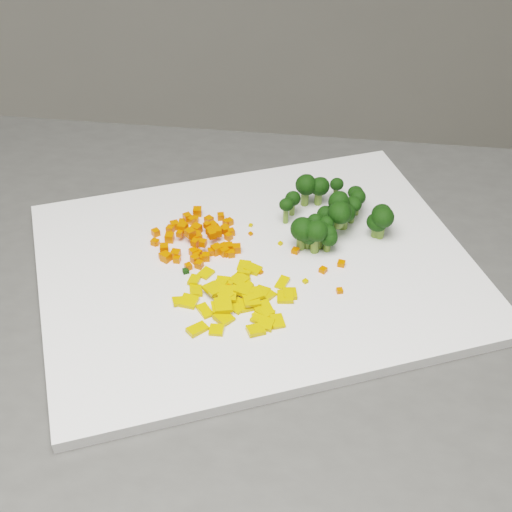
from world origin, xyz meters
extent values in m
cube|color=#4B4A48|center=(-0.36, 0.52, 0.45)|extent=(1.05, 0.89, 0.90)
cube|color=white|center=(-0.31, 0.51, 0.91)|extent=(0.48, 0.38, 0.01)
cube|color=#F14E02|center=(-0.33, 0.53, 0.92)|extent=(0.01, 0.01, 0.01)
cube|color=#F14E02|center=(-0.40, 0.55, 0.92)|extent=(0.01, 0.01, 0.01)
cube|color=#F14E02|center=(-0.37, 0.53, 0.92)|extent=(0.01, 0.01, 0.01)
cube|color=#F14E02|center=(-0.38, 0.57, 0.92)|extent=(0.01, 0.01, 0.01)
cube|color=#F14E02|center=(-0.36, 0.58, 0.92)|extent=(0.01, 0.01, 0.01)
cube|color=#F14E02|center=(-0.34, 0.58, 0.92)|extent=(0.01, 0.01, 0.01)
cube|color=#F14E02|center=(-0.33, 0.57, 0.92)|extent=(0.01, 0.01, 0.01)
cube|color=#F14E02|center=(-0.34, 0.57, 0.92)|extent=(0.01, 0.01, 0.01)
cube|color=#F14E02|center=(-0.34, 0.56, 0.92)|extent=(0.01, 0.01, 0.01)
cube|color=#F14E02|center=(-0.36, 0.52, 0.92)|extent=(0.01, 0.01, 0.01)
cube|color=#F14E02|center=(-0.39, 0.57, 0.92)|extent=(0.01, 0.01, 0.01)
cube|color=#F14E02|center=(-0.35, 0.53, 0.92)|extent=(0.01, 0.01, 0.01)
cube|color=#F14E02|center=(-0.35, 0.57, 0.92)|extent=(0.01, 0.01, 0.01)
cube|color=#F14E02|center=(-0.39, 0.58, 0.92)|extent=(0.01, 0.01, 0.01)
cube|color=#F14E02|center=(-0.34, 0.54, 0.92)|extent=(0.01, 0.01, 0.01)
cube|color=#F14E02|center=(-0.34, 0.57, 0.92)|extent=(0.01, 0.01, 0.01)
cube|color=#F14E02|center=(-0.35, 0.53, 0.92)|extent=(0.01, 0.01, 0.01)
cube|color=#F14E02|center=(-0.32, 0.53, 0.92)|extent=(0.01, 0.01, 0.01)
cube|color=#F14E02|center=(-0.41, 0.56, 0.92)|extent=(0.01, 0.01, 0.01)
cube|color=#F14E02|center=(-0.33, 0.55, 0.92)|extent=(0.01, 0.01, 0.01)
cube|color=#F14E02|center=(-0.34, 0.57, 0.92)|extent=(0.01, 0.01, 0.01)
cube|color=#F14E02|center=(-0.38, 0.51, 0.92)|extent=(0.01, 0.01, 0.01)
cube|color=#F14E02|center=(-0.36, 0.59, 0.92)|extent=(0.01, 0.01, 0.01)
cube|color=#F14E02|center=(-0.39, 0.54, 0.92)|extent=(0.01, 0.01, 0.01)
cube|color=#F14E02|center=(-0.34, 0.53, 0.92)|extent=(0.01, 0.01, 0.01)
cube|color=#F14E02|center=(-0.36, 0.56, 0.92)|extent=(0.01, 0.01, 0.01)
cube|color=#F14E02|center=(-0.40, 0.53, 0.92)|extent=(0.01, 0.01, 0.01)
cube|color=#F14E02|center=(-0.37, 0.56, 0.92)|extent=(0.01, 0.01, 0.01)
cube|color=#F14E02|center=(-0.41, 0.56, 0.92)|extent=(0.01, 0.01, 0.01)
cube|color=#F14E02|center=(-0.39, 0.57, 0.92)|extent=(0.01, 0.01, 0.01)
cube|color=#F14E02|center=(-0.38, 0.60, 0.92)|extent=(0.01, 0.01, 0.01)
cube|color=#F14E02|center=(-0.33, 0.52, 0.92)|extent=(0.01, 0.01, 0.01)
cube|color=#F14E02|center=(-0.35, 0.56, 0.92)|extent=(0.01, 0.01, 0.01)
cube|color=#F14E02|center=(-0.36, 0.52, 0.92)|extent=(0.01, 0.01, 0.01)
cube|color=#F14E02|center=(-0.32, 0.56, 0.92)|extent=(0.01, 0.01, 0.01)
cube|color=#F14E02|center=(-0.35, 0.59, 0.92)|extent=(0.01, 0.01, 0.01)
cube|color=#F14E02|center=(-0.37, 0.53, 0.92)|extent=(0.01, 0.01, 0.01)
cube|color=#F14E02|center=(-0.37, 0.51, 0.92)|extent=(0.01, 0.01, 0.01)
cube|color=#F14E02|center=(-0.37, 0.54, 0.92)|extent=(0.01, 0.01, 0.01)
cube|color=#F14E02|center=(-0.36, 0.54, 0.93)|extent=(0.01, 0.01, 0.01)
cube|color=#F14E02|center=(-0.39, 0.59, 0.92)|extent=(0.01, 0.01, 0.01)
cube|color=#F14E02|center=(-0.37, 0.55, 0.92)|extent=(0.01, 0.01, 0.01)
cube|color=#F14E02|center=(-0.35, 0.55, 0.93)|extent=(0.01, 0.01, 0.01)
cube|color=#F14E02|center=(-0.38, 0.56, 0.92)|extent=(0.01, 0.01, 0.01)
cube|color=#F14E02|center=(-0.37, 0.54, 0.92)|extent=(0.01, 0.01, 0.01)
cube|color=#F14E02|center=(-0.37, 0.56, 0.93)|extent=(0.01, 0.01, 0.01)
cube|color=#F14E02|center=(-0.41, 0.54, 0.92)|extent=(0.01, 0.01, 0.01)
cube|color=#F14E02|center=(-0.36, 0.61, 0.92)|extent=(0.01, 0.01, 0.01)
cube|color=#F14E02|center=(-0.41, 0.58, 0.92)|extent=(0.01, 0.01, 0.01)
cube|color=#F14E02|center=(-0.37, 0.60, 0.92)|extent=(0.01, 0.01, 0.01)
cube|color=#F14E02|center=(-0.38, 0.57, 0.92)|extent=(0.01, 0.01, 0.01)
cube|color=#F14E02|center=(-0.39, 0.53, 0.92)|extent=(0.01, 0.01, 0.01)
cube|color=#F14E02|center=(-0.33, 0.59, 0.92)|extent=(0.01, 0.01, 0.01)
cube|color=#F14E02|center=(-0.33, 0.57, 0.92)|extent=(0.01, 0.01, 0.01)
cube|color=#F14E02|center=(-0.34, 0.53, 0.92)|extent=(0.01, 0.01, 0.01)
cube|color=#F14E02|center=(-0.36, 0.59, 0.92)|extent=(0.01, 0.01, 0.01)
cube|color=#F14E02|center=(-0.33, 0.53, 0.92)|extent=(0.01, 0.01, 0.01)
cube|color=#F14E02|center=(-0.33, 0.58, 0.92)|extent=(0.01, 0.01, 0.01)
cube|color=#F14E02|center=(-0.37, 0.52, 0.92)|extent=(0.01, 0.01, 0.01)
cube|color=#F14E02|center=(-0.37, 0.56, 0.93)|extent=(0.01, 0.01, 0.01)
cube|color=#F14E02|center=(-0.32, 0.58, 0.92)|extent=(0.01, 0.01, 0.01)
cube|color=#E0A20B|center=(-0.33, 0.44, 0.91)|extent=(0.02, 0.02, 0.01)
cube|color=#E0A20B|center=(-0.33, 0.47, 0.91)|extent=(0.02, 0.02, 0.01)
cube|color=#E0A20B|center=(-0.38, 0.48, 0.91)|extent=(0.02, 0.02, 0.01)
cube|color=#E0A20B|center=(-0.33, 0.44, 0.92)|extent=(0.02, 0.01, 0.00)
cube|color=#E0A20B|center=(-0.32, 0.41, 0.91)|extent=(0.02, 0.02, 0.01)
cube|color=#E0A20B|center=(-0.33, 0.40, 0.91)|extent=(0.02, 0.02, 0.01)
cube|color=#E0A20B|center=(-0.36, 0.44, 0.92)|extent=(0.01, 0.02, 0.01)
cube|color=#E0A20B|center=(-0.32, 0.43, 0.91)|extent=(0.02, 0.02, 0.01)
cube|color=#E0A20B|center=(-0.32, 0.50, 0.91)|extent=(0.02, 0.02, 0.01)
cube|color=#E0A20B|center=(-0.36, 0.43, 0.91)|extent=(0.02, 0.02, 0.01)
cube|color=#E0A20B|center=(-0.29, 0.47, 0.91)|extent=(0.02, 0.02, 0.01)
cube|color=#E0A20B|center=(-0.39, 0.46, 0.91)|extent=(0.02, 0.02, 0.01)
cube|color=#E0A20B|center=(-0.31, 0.49, 0.91)|extent=(0.02, 0.02, 0.01)
cube|color=#E0A20B|center=(-0.39, 0.42, 0.91)|extent=(0.02, 0.02, 0.01)
cube|color=#E0A20B|center=(-0.40, 0.46, 0.91)|extent=(0.02, 0.01, 0.01)
cube|color=#E0A20B|center=(-0.35, 0.46, 0.92)|extent=(0.02, 0.02, 0.01)
cube|color=#E0A20B|center=(-0.36, 0.50, 0.91)|extent=(0.02, 0.02, 0.00)
cube|color=#E0A20B|center=(-0.32, 0.42, 0.91)|extent=(0.02, 0.02, 0.01)
cube|color=#E0A20B|center=(-0.31, 0.46, 0.91)|extent=(0.02, 0.02, 0.01)
cube|color=#E0A20B|center=(-0.32, 0.42, 0.91)|extent=(0.03, 0.03, 0.01)
cube|color=#E0A20B|center=(-0.35, 0.48, 0.91)|extent=(0.02, 0.02, 0.01)
cube|color=#E0A20B|center=(-0.33, 0.48, 0.91)|extent=(0.02, 0.02, 0.01)
cube|color=#E0A20B|center=(-0.32, 0.50, 0.91)|extent=(0.02, 0.02, 0.01)
cube|color=#E0A20B|center=(-0.37, 0.41, 0.91)|extent=(0.02, 0.02, 0.01)
cube|color=#E0A20B|center=(-0.35, 0.48, 0.91)|extent=(0.02, 0.02, 0.01)
cube|color=#E0A20B|center=(-0.38, 0.44, 0.91)|extent=(0.02, 0.02, 0.01)
cube|color=#E0A20B|center=(-0.32, 0.43, 0.91)|extent=(0.02, 0.02, 0.01)
cube|color=#E0A20B|center=(-0.33, 0.45, 0.92)|extent=(0.02, 0.02, 0.01)
cube|color=#E0A20B|center=(-0.36, 0.47, 0.92)|extent=(0.02, 0.03, 0.01)
cube|color=#E0A20B|center=(-0.38, 0.49, 0.91)|extent=(0.02, 0.02, 0.01)
cube|color=#E0A20B|center=(-0.34, 0.44, 0.91)|extent=(0.02, 0.02, 0.01)
cube|color=#E0A20B|center=(-0.31, 0.45, 0.91)|extent=(0.02, 0.02, 0.01)
cube|color=#E0A20B|center=(-0.33, 0.46, 0.92)|extent=(0.02, 0.02, 0.01)
cube|color=#E0A20B|center=(-0.36, 0.44, 0.92)|extent=(0.02, 0.02, 0.01)
cube|color=#E0A20B|center=(-0.35, 0.48, 0.91)|extent=(0.02, 0.02, 0.01)
cube|color=#E0A20B|center=(-0.29, 0.44, 0.91)|extent=(0.02, 0.02, 0.01)
cube|color=#E0A20B|center=(-0.35, 0.46, 0.92)|extent=(0.02, 0.02, 0.01)
cube|color=#E0A20B|center=(-0.33, 0.46, 0.92)|extent=(0.02, 0.02, 0.01)
cube|color=#E0A20B|center=(-0.35, 0.46, 0.91)|extent=(0.02, 0.02, 0.01)
cube|color=#E0A20B|center=(-0.31, 0.41, 0.91)|extent=(0.01, 0.02, 0.01)
cube|color=#E0A20B|center=(-0.29, 0.45, 0.91)|extent=(0.02, 0.02, 0.01)
cube|color=#F14E02|center=(-0.24, 0.48, 0.91)|extent=(0.01, 0.01, 0.01)
cube|color=#E0A20B|center=(-0.34, 0.46, 0.91)|extent=(0.01, 0.01, 0.00)
cube|color=black|center=(-0.39, 0.51, 0.91)|extent=(0.01, 0.01, 0.00)
cube|color=#F14E02|center=(-0.35, 0.47, 0.91)|extent=(0.01, 0.01, 0.00)
cube|color=#E0A20B|center=(-0.27, 0.53, 0.91)|extent=(0.01, 0.01, 0.00)
cube|color=#F14E02|center=(-0.30, 0.56, 0.91)|extent=(0.01, 0.01, 0.00)
cube|color=#E0A20B|center=(-0.34, 0.48, 0.91)|extent=(0.01, 0.01, 0.00)
cube|color=#F14E02|center=(-0.31, 0.49, 0.91)|extent=(0.01, 0.01, 0.00)
cube|color=#F14E02|center=(-0.22, 0.48, 0.91)|extent=(0.01, 0.01, 0.01)
cube|color=#F14E02|center=(-0.26, 0.51, 0.91)|extent=(0.01, 0.01, 0.01)
cube|color=black|center=(-0.24, 0.55, 0.91)|extent=(0.01, 0.01, 0.00)
cube|color=#E0A20B|center=(-0.30, 0.57, 0.91)|extent=(0.01, 0.01, 0.00)
cube|color=#E0A20B|center=(-0.27, 0.46, 0.91)|extent=(0.01, 0.01, 0.00)
cube|color=#F14E02|center=(-0.24, 0.44, 0.91)|extent=(0.01, 0.01, 0.00)
camera|label=1|loc=(-0.45, -0.07, 1.41)|focal=50.00mm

